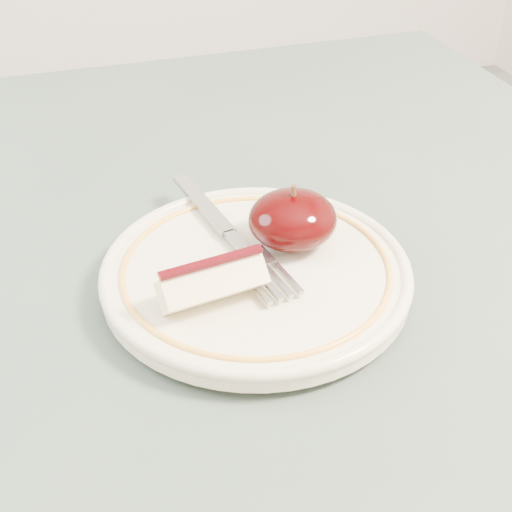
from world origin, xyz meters
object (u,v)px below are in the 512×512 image
object	(u,v)px
plate	(256,272)
fork	(230,234)
table	(178,374)
apple_half	(293,219)

from	to	relation	value
plate	fork	bearing A→B (deg)	101.13
table	apple_half	bearing A→B (deg)	0.49
fork	apple_half	bearing A→B (deg)	-121.97
apple_half	fork	world-z (taller)	apple_half
table	apple_half	distance (m)	0.16
plate	table	bearing A→B (deg)	160.30
fork	table	bearing A→B (deg)	100.62
table	fork	size ratio (longest dim) A/B	4.97
apple_half	fork	distance (m)	0.05
plate	fork	size ratio (longest dim) A/B	1.21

